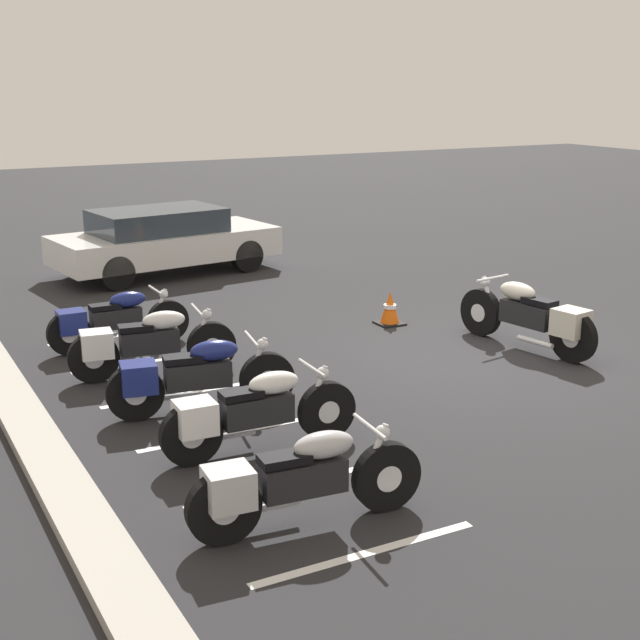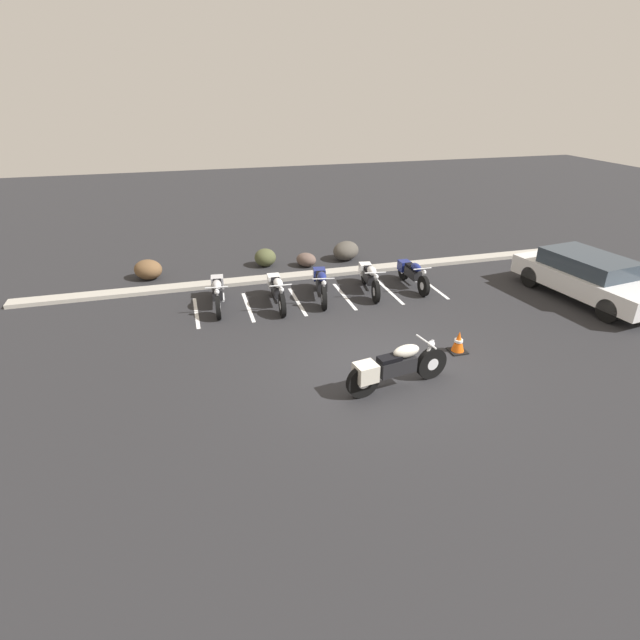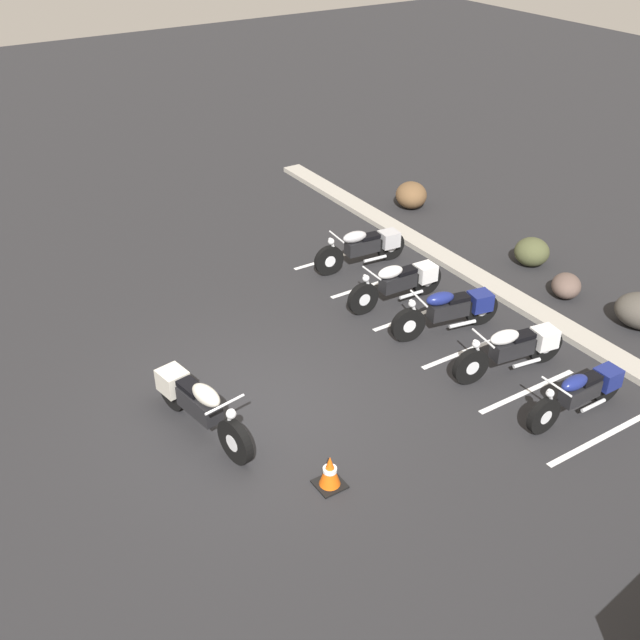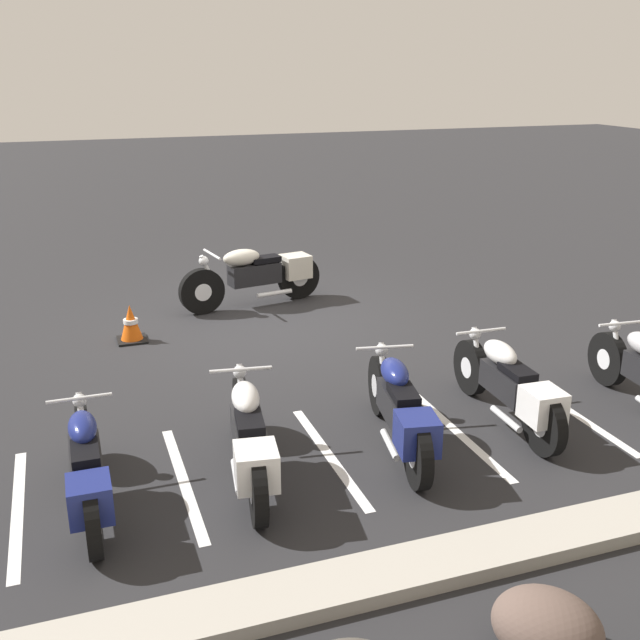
% 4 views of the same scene
% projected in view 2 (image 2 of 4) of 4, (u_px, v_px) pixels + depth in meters
% --- Properties ---
extents(ground, '(60.00, 60.00, 0.00)m').
position_uv_depth(ground, '(382.00, 367.00, 11.12)').
color(ground, '#262628').
extents(motorcycle_cream_featured, '(2.37, 0.79, 0.94)m').
position_uv_depth(motorcycle_cream_featured, '(394.00, 367.00, 10.14)').
color(motorcycle_cream_featured, black).
rests_on(motorcycle_cream_featured, ground).
extents(parked_bike_0, '(0.61, 2.16, 0.85)m').
position_uv_depth(parked_bike_0, '(218.00, 291.00, 14.00)').
color(parked_bike_0, black).
rests_on(parked_bike_0, ground).
extents(parked_bike_1, '(0.60, 2.16, 0.85)m').
position_uv_depth(parked_bike_1, '(277.00, 289.00, 14.13)').
color(parked_bike_1, black).
rests_on(parked_bike_1, ground).
extents(parked_bike_2, '(0.76, 2.17, 0.86)m').
position_uv_depth(parked_bike_2, '(321.00, 283.00, 14.58)').
color(parked_bike_2, black).
rests_on(parked_bike_2, ground).
extents(parked_bike_3, '(0.70, 2.17, 0.86)m').
position_uv_depth(parked_bike_3, '(369.00, 277.00, 15.02)').
color(parked_bike_3, black).
rests_on(parked_bike_3, ground).
extents(parked_bike_4, '(0.58, 2.05, 0.81)m').
position_uv_depth(parked_bike_4, '(412.00, 273.00, 15.41)').
color(parked_bike_4, black).
rests_on(parked_bike_4, ground).
extents(car_white, '(2.33, 4.49, 1.29)m').
position_uv_depth(car_white, '(589.00, 276.00, 14.42)').
color(car_white, black).
rests_on(car_white, ground).
extents(concrete_curb, '(18.00, 0.50, 0.12)m').
position_uv_depth(concrete_curb, '(312.00, 274.00, 16.35)').
color(concrete_curb, '#A8A399').
rests_on(concrete_curb, ground).
extents(landscape_rock_0, '(0.99, 0.98, 0.61)m').
position_uv_depth(landscape_rock_0, '(265.00, 257.00, 17.18)').
color(landscape_rock_0, '#484D2F').
rests_on(landscape_rock_0, ground).
extents(landscape_rock_1, '(1.29, 1.22, 0.67)m').
position_uv_depth(landscape_rock_1, '(346.00, 251.00, 17.78)').
color(landscape_rock_1, '#49453E').
rests_on(landscape_rock_1, ground).
extents(landscape_rock_2, '(1.18, 1.14, 0.63)m').
position_uv_depth(landscape_rock_2, '(148.00, 270.00, 16.02)').
color(landscape_rock_2, brown).
rests_on(landscape_rock_2, ground).
extents(landscape_rock_3, '(0.91, 0.91, 0.47)m').
position_uv_depth(landscape_rock_3, '(306.00, 260.00, 17.17)').
color(landscape_rock_3, brown).
rests_on(landscape_rock_3, ground).
extents(traffic_cone, '(0.40, 0.40, 0.52)m').
position_uv_depth(traffic_cone, '(458.00, 342.00, 11.66)').
color(traffic_cone, black).
rests_on(traffic_cone, ground).
extents(stall_line_0, '(0.10, 2.10, 0.00)m').
position_uv_depth(stall_line_0, '(196.00, 313.00, 13.76)').
color(stall_line_0, white).
rests_on(stall_line_0, ground).
extents(stall_line_1, '(0.10, 2.10, 0.00)m').
position_uv_depth(stall_line_1, '(248.00, 307.00, 14.11)').
color(stall_line_1, white).
rests_on(stall_line_1, ground).
extents(stall_line_2, '(0.10, 2.10, 0.00)m').
position_uv_depth(stall_line_2, '(298.00, 301.00, 14.47)').
color(stall_line_2, white).
rests_on(stall_line_2, ground).
extents(stall_line_3, '(0.10, 2.10, 0.00)m').
position_uv_depth(stall_line_3, '(345.00, 296.00, 14.82)').
color(stall_line_3, white).
rests_on(stall_line_3, ground).
extents(stall_line_4, '(0.10, 2.10, 0.00)m').
position_uv_depth(stall_line_4, '(389.00, 291.00, 15.18)').
color(stall_line_4, white).
rests_on(stall_line_4, ground).
extents(stall_line_5, '(0.10, 2.10, 0.00)m').
position_uv_depth(stall_line_5, '(432.00, 287.00, 15.53)').
color(stall_line_5, white).
rests_on(stall_line_5, ground).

